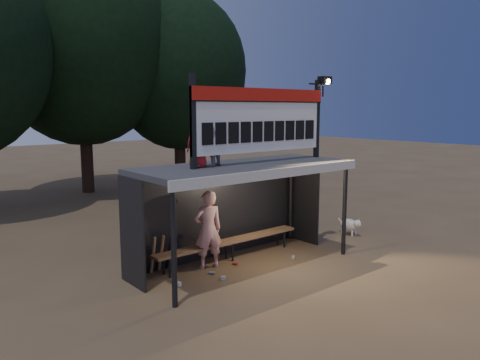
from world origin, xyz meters
The scene contains 12 objects.
ground centered at (0.00, 0.00, 0.00)m, with size 80.00×80.00×0.00m, color brown.
player centered at (-0.70, 0.42, 0.88)m, with size 0.64×0.42×1.75m, color white.
child_a centered at (-0.83, 0.14, 2.89)m, with size 0.55×0.43×1.14m, color slate.
child_b centered at (-1.12, 0.17, 2.81)m, with size 0.48×0.31×0.98m, color #A7191E.
dugout_shelter centered at (0.00, 0.24, 1.85)m, with size 5.10×2.08×2.32m.
scoreboard_assembly centered at (0.56, -0.01, 3.32)m, with size 4.10×0.27×1.99m.
bench centered at (0.00, 0.55, 0.43)m, with size 4.00×0.35×0.48m.
tree_mid centered at (1.00, 11.50, 6.17)m, with size 7.22×7.22×10.36m.
tree_right centered at (5.00, 10.50, 5.19)m, with size 6.08×6.08×8.72m.
dog centered at (3.98, 0.10, 0.28)m, with size 0.36×0.81×0.49m.
bats centered at (-1.67, 0.82, 0.43)m, with size 0.48×0.33×0.84m.
litter centered at (-0.48, 0.02, 0.04)m, with size 3.12×1.29×0.08m.
Camera 1 is at (-6.59, -7.77, 3.53)m, focal length 35.00 mm.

